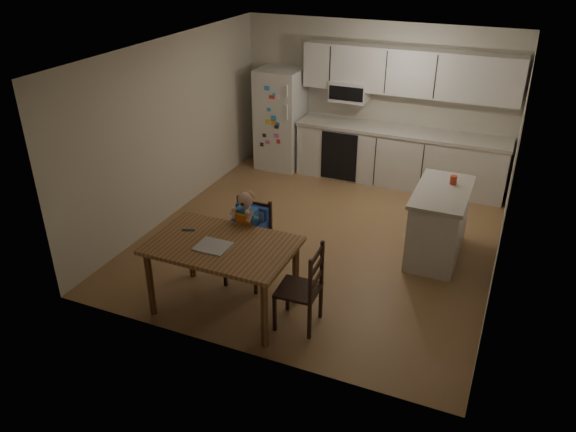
{
  "coord_description": "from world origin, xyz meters",
  "views": [
    {
      "loc": [
        2.22,
        -6.32,
        3.79
      ],
      "look_at": [
        0.08,
        -1.32,
        0.96
      ],
      "focal_mm": 35.0,
      "sensor_mm": 36.0,
      "label": 1
    }
  ],
  "objects_px": {
    "refrigerator": "(280,119)",
    "red_cup": "(454,180)",
    "chair_booster": "(249,227)",
    "chair_side": "(307,283)",
    "kitchen_island": "(438,223)",
    "dining_table": "(222,253)"
  },
  "relations": [
    {
      "from": "dining_table",
      "to": "chair_booster",
      "type": "distance_m",
      "value": 0.62
    },
    {
      "from": "chair_booster",
      "to": "refrigerator",
      "type": "bearing_deg",
      "value": 108.8
    },
    {
      "from": "chair_booster",
      "to": "chair_side",
      "type": "relative_size",
      "value": 1.24
    },
    {
      "from": "refrigerator",
      "to": "chair_side",
      "type": "relative_size",
      "value": 1.79
    },
    {
      "from": "red_cup",
      "to": "dining_table",
      "type": "height_order",
      "value": "red_cup"
    },
    {
      "from": "dining_table",
      "to": "chair_booster",
      "type": "height_order",
      "value": "chair_booster"
    },
    {
      "from": "refrigerator",
      "to": "kitchen_island",
      "type": "bearing_deg",
      "value": -33.12
    },
    {
      "from": "kitchen_island",
      "to": "chair_booster",
      "type": "distance_m",
      "value": 2.43
    },
    {
      "from": "chair_booster",
      "to": "kitchen_island",
      "type": "bearing_deg",
      "value": 37.51
    },
    {
      "from": "refrigerator",
      "to": "red_cup",
      "type": "height_order",
      "value": "refrigerator"
    },
    {
      "from": "kitchen_island",
      "to": "refrigerator",
      "type": "bearing_deg",
      "value": 146.88
    },
    {
      "from": "chair_booster",
      "to": "chair_side",
      "type": "height_order",
      "value": "chair_booster"
    },
    {
      "from": "refrigerator",
      "to": "chair_side",
      "type": "xyz_separation_m",
      "value": [
        2.07,
        -4.01,
        -0.31
      ]
    },
    {
      "from": "kitchen_island",
      "to": "red_cup",
      "type": "height_order",
      "value": "red_cup"
    },
    {
      "from": "kitchen_island",
      "to": "chair_side",
      "type": "xyz_separation_m",
      "value": [
        -0.99,
        -2.01,
        0.08
      ]
    },
    {
      "from": "red_cup",
      "to": "kitchen_island",
      "type": "bearing_deg",
      "value": -109.35
    },
    {
      "from": "refrigerator",
      "to": "red_cup",
      "type": "xyz_separation_m",
      "value": [
        3.15,
        -1.76,
        0.12
      ]
    },
    {
      "from": "red_cup",
      "to": "chair_side",
      "type": "distance_m",
      "value": 2.53
    },
    {
      "from": "dining_table",
      "to": "chair_booster",
      "type": "xyz_separation_m",
      "value": [
        0.0,
        0.62,
        0.0
      ]
    },
    {
      "from": "dining_table",
      "to": "chair_booster",
      "type": "relative_size",
      "value": 1.29
    },
    {
      "from": "red_cup",
      "to": "chair_booster",
      "type": "relative_size",
      "value": 0.09
    },
    {
      "from": "refrigerator",
      "to": "kitchen_island",
      "type": "distance_m",
      "value": 3.68
    }
  ]
}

